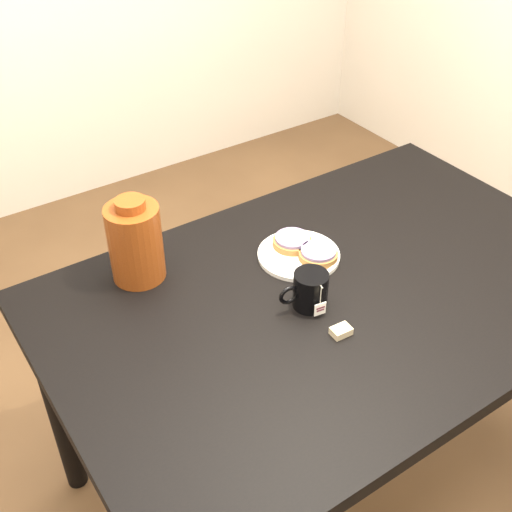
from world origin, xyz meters
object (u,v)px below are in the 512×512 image
Objects in this scene: table at (334,313)px; plate at (299,254)px; mug at (310,290)px; bagel_back at (292,241)px; teabag_pouch at (341,331)px; bagel_package at (135,242)px; bagel_front at (318,254)px.

table is 0.18m from plate.
bagel_back is at bearing 72.09° from mug.
teabag_pouch reaches higher than table.
bagel_package is at bearing 122.27° from teabag_pouch.
bagel_back is 0.79× the size of bagel_front.
bagel_package is (-0.38, 0.31, 0.19)m from table.
bagel_front is at bearing 75.52° from table.
mug reaches higher than bagel_front.
mug is at bearing -135.52° from bagel_front.
bagel_front reaches higher than plate.
table is at bearing -39.84° from bagel_package.
mug is at bearing -172.46° from table.
teabag_pouch is at bearing -108.57° from plate.
plate is 1.65× the size of mug.
bagel_front reaches higher than table.
bagel_front is 0.27m from teabag_pouch.
bagel_front is 1.09× the size of mug.
teabag_pouch is 0.20× the size of bagel_package.
bagel_back is 0.86× the size of mug.
plate is at bearing -100.03° from bagel_back.
teabag_pouch is at bearing -126.23° from table.
mug is 0.43m from bagel_package.
mug is at bearing 89.54° from teabag_pouch.
bagel_package is (-0.38, 0.12, 0.08)m from bagel_back.
bagel_package is (-0.28, 0.33, 0.06)m from mug.
plate is 1.92× the size of bagel_back.
bagel_package is (-0.40, 0.21, 0.08)m from bagel_front.
bagel_front is at bearing -74.97° from bagel_back.
plate is 0.04m from bagel_back.
mug is 0.12m from teabag_pouch.
plate is 4.73× the size of teabag_pouch.
bagel_front is at bearing -27.02° from bagel_package.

